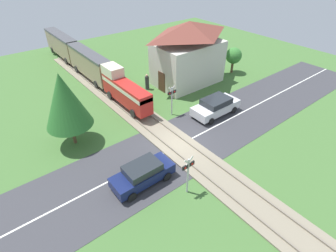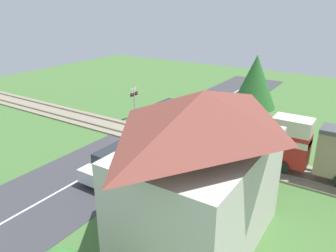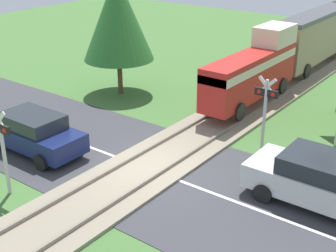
% 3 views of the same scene
% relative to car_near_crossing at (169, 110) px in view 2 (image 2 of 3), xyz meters
% --- Properties ---
extents(ground_plane, '(60.00, 60.00, 0.00)m').
position_rel_car_near_crossing_xyz_m(ground_plane, '(4.17, 1.44, -0.79)').
color(ground_plane, '#426B33').
extents(road_surface, '(48.00, 6.40, 0.02)m').
position_rel_car_near_crossing_xyz_m(road_surface, '(4.17, 1.44, -0.78)').
color(road_surface, '#38383D').
rests_on(road_surface, ground_plane).
extents(track_bed, '(2.80, 48.00, 0.24)m').
position_rel_car_near_crossing_xyz_m(track_bed, '(4.17, 1.44, -0.72)').
color(track_bed, gray).
rests_on(track_bed, ground_plane).
extents(car_near_crossing, '(4.12, 1.81, 1.51)m').
position_rel_car_near_crossing_xyz_m(car_near_crossing, '(0.00, 0.00, 0.00)').
color(car_near_crossing, '#141E4C').
rests_on(car_near_crossing, ground_plane).
extents(car_far_side, '(4.58, 2.08, 1.58)m').
position_rel_car_near_crossing_xyz_m(car_far_side, '(9.80, 2.88, 0.03)').
color(car_far_side, silver).
rests_on(car_far_side, ground_plane).
extents(crossing_signal_west_approach, '(0.90, 0.18, 2.85)m').
position_rel_car_near_crossing_xyz_m(crossing_signal_west_approach, '(1.70, -2.36, 1.05)').
color(crossing_signal_west_approach, '#B7B7B7').
rests_on(crossing_signal_west_approach, ground_plane).
extents(crossing_signal_east_approach, '(0.90, 0.18, 2.85)m').
position_rel_car_near_crossing_xyz_m(crossing_signal_east_approach, '(6.64, 5.24, 1.05)').
color(crossing_signal_east_approach, '#B7B7B7').
rests_on(crossing_signal_east_approach, ground_plane).
extents(station_building, '(7.57, 4.91, 6.53)m').
position_rel_car_near_crossing_xyz_m(station_building, '(12.22, 9.44, 2.40)').
color(station_building, beige).
rests_on(station_building, ground_plane).
extents(pedestrian_by_station, '(0.42, 0.42, 1.69)m').
position_rel_car_near_crossing_xyz_m(pedestrian_by_station, '(7.79, 10.78, -0.02)').
color(pedestrian_by_station, '#333338').
rests_on(pedestrian_by_station, ground_plane).
extents(tree_roadside_hedge, '(3.38, 3.38, 5.82)m').
position_rel_car_near_crossing_xyz_m(tree_roadside_hedge, '(-1.85, 6.74, 2.99)').
color(tree_roadside_hedge, brown).
rests_on(tree_roadside_hedge, ground_plane).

